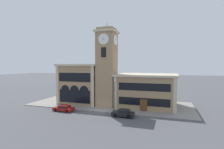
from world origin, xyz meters
TOP-DOWN VIEW (x-y plane):
  - ground_plane at (0.00, 0.00)m, footprint 300.00×300.00m
  - sidewalk_kerb at (0.00, 7.65)m, footprint 38.63×15.29m
  - clock_tower at (0.00, 5.40)m, footprint 4.82×4.82m
  - town_hall_left_wing at (-7.40, 8.28)m, footprint 10.78×10.65m
  - town_hall_right_wing at (8.84, 8.29)m, footprint 13.66×10.65m
  - parked_car_near at (-7.08, -1.57)m, footprint 4.43×2.00m
  - parked_car_mid at (5.80, -1.57)m, footprint 4.17×1.88m
  - street_lamp at (3.38, 0.71)m, footprint 0.36×0.36m
  - bollard at (-8.96, 0.39)m, footprint 0.18×0.18m

SIDE VIEW (x-z plane):
  - ground_plane at x=0.00m, z-range 0.00..0.00m
  - sidewalk_kerb at x=0.00m, z-range 0.00..0.15m
  - parked_car_near at x=-7.08m, z-range 0.04..1.30m
  - bollard at x=-8.96m, z-range 0.14..1.20m
  - parked_car_mid at x=5.80m, z-range 0.04..1.44m
  - town_hall_right_wing at x=8.84m, z-range 0.02..7.61m
  - street_lamp at x=3.38m, z-range 1.09..7.56m
  - town_hall_left_wing at x=-7.40m, z-range 0.03..9.92m
  - clock_tower at x=0.00m, z-range -0.54..18.78m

